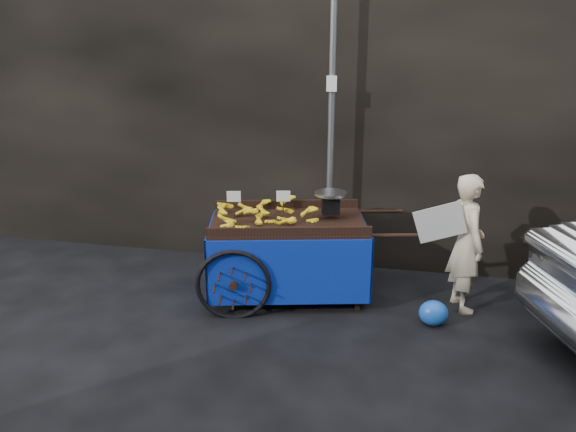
# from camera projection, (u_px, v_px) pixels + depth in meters

# --- Properties ---
(ground) EXTENTS (80.00, 80.00, 0.00)m
(ground) POSITION_uv_depth(u_px,v_px,m) (283.00, 317.00, 6.13)
(ground) COLOR black
(ground) RESTS_ON ground
(building_wall) EXTENTS (13.50, 2.00, 5.00)m
(building_wall) POSITION_uv_depth(u_px,v_px,m) (352.00, 69.00, 7.70)
(building_wall) COLOR black
(building_wall) RESTS_ON ground
(street_pole) EXTENTS (0.12, 0.10, 4.00)m
(street_pole) POSITION_uv_depth(u_px,v_px,m) (331.00, 117.00, 6.66)
(street_pole) COLOR slate
(street_pole) RESTS_ON ground
(banana_cart) EXTENTS (2.62, 1.63, 1.32)m
(banana_cart) POSITION_uv_depth(u_px,v_px,m) (283.00, 228.00, 6.45)
(banana_cart) COLOR black
(banana_cart) RESTS_ON ground
(vendor) EXTENTS (0.87, 0.65, 1.55)m
(vendor) POSITION_uv_depth(u_px,v_px,m) (466.00, 243.00, 6.12)
(vendor) COLOR beige
(vendor) RESTS_ON ground
(plastic_bag) EXTENTS (0.31, 0.25, 0.28)m
(plastic_bag) POSITION_uv_depth(u_px,v_px,m) (434.00, 313.00, 5.92)
(plastic_bag) COLOR #184DB5
(plastic_bag) RESTS_ON ground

